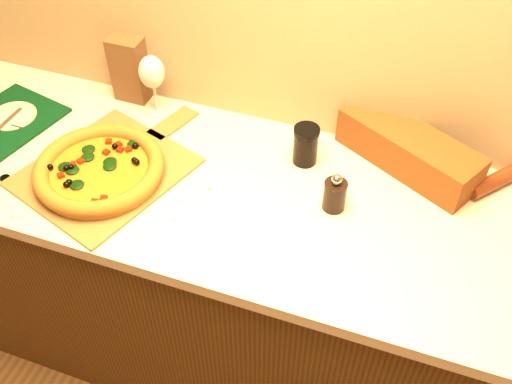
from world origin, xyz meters
name	(u,v)px	position (x,y,z in m)	size (l,w,h in m)	color
cabinet	(268,294)	(0.00, 1.43, 0.43)	(2.80, 0.65, 0.86)	#41230E
countertop	(270,202)	(0.00, 1.43, 0.88)	(2.84, 0.68, 0.04)	beige
pizza_peel	(110,168)	(-0.48, 1.37, 0.90)	(0.51, 0.63, 0.01)	brown
pizza	(99,169)	(-0.48, 1.34, 0.93)	(0.37, 0.37, 0.05)	#B4842D
bottle_cap	(5,178)	(-0.74, 1.24, 0.90)	(0.03, 0.03, 0.01)	black
pepper_grinder	(335,194)	(0.17, 1.45, 0.95)	(0.06, 0.06, 0.12)	black
rolling_pin	(500,178)	(0.60, 1.69, 0.92)	(0.23, 0.27, 0.05)	#56220E
bread_bag	(408,149)	(0.33, 1.68, 0.96)	(0.43, 0.14, 0.12)	brown
wine_glass	(152,74)	(-0.47, 1.67, 1.04)	(0.08, 0.08, 0.20)	silver
paper_bag	(131,68)	(-0.58, 1.73, 1.01)	(0.11, 0.09, 0.22)	brown
dark_jar	(306,145)	(0.05, 1.60, 0.96)	(0.08, 0.08, 0.12)	black
side_plate	(13,117)	(-0.89, 1.48, 0.91)	(0.15, 0.15, 0.01)	beige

